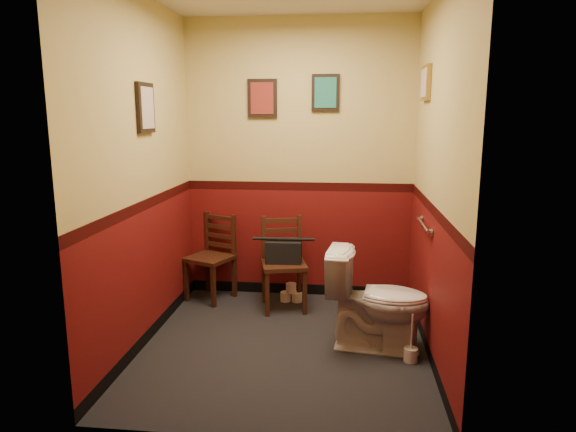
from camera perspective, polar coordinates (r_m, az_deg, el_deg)
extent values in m
cube|color=black|center=(4.20, -0.39, -14.20)|extent=(2.20, 2.40, 0.00)
cube|color=#5A0E0E|center=(5.00, 1.22, 6.06)|extent=(2.20, 0.00, 2.70)
cube|color=#5A0E0E|center=(2.64, -3.50, 1.32)|extent=(2.20, 0.00, 2.70)
cube|color=#5A0E0E|center=(4.09, -15.94, 4.46)|extent=(0.00, 2.40, 2.70)
cube|color=#5A0E0E|center=(3.84, 16.13, 4.04)|extent=(0.00, 2.40, 2.70)
cylinder|color=silver|center=(4.15, 14.79, -1.00)|extent=(0.03, 0.50, 0.03)
cylinder|color=silver|center=(3.91, 15.59, -1.78)|extent=(0.02, 0.06, 0.06)
cylinder|color=silver|center=(4.39, 14.58, -0.31)|extent=(0.02, 0.06, 0.06)
cube|color=black|center=(5.01, -2.87, 12.93)|extent=(0.28, 0.03, 0.36)
cube|color=maroon|center=(4.99, -2.90, 12.93)|extent=(0.22, 0.01, 0.30)
cube|color=black|center=(4.95, 4.19, 13.51)|extent=(0.26, 0.03, 0.34)
cube|color=#247465|center=(4.93, 4.19, 13.52)|extent=(0.20, 0.01, 0.28)
cube|color=black|center=(4.15, -15.56, 11.50)|extent=(0.03, 0.30, 0.38)
cube|color=#BDA694|center=(4.15, -15.34, 11.51)|extent=(0.01, 0.24, 0.31)
cube|color=olive|center=(4.41, 15.09, 14.09)|extent=(0.03, 0.34, 0.28)
cube|color=#BDA694|center=(4.41, 14.86, 14.10)|extent=(0.01, 0.28, 0.22)
imported|color=white|center=(4.07, 9.93, -9.26)|extent=(0.84, 0.54, 0.77)
cylinder|color=silver|center=(4.04, 13.47, -14.75)|extent=(0.10, 0.10, 0.10)
cylinder|color=silver|center=(3.97, 13.59, -12.52)|extent=(0.01, 0.01, 0.29)
cube|color=#412013|center=(5.10, -8.66, -4.64)|extent=(0.52, 0.52, 0.04)
cube|color=#412013|center=(5.14, -11.23, -7.02)|extent=(0.05, 0.05, 0.42)
cube|color=#412013|center=(5.38, -8.86, -6.10)|extent=(0.05, 0.05, 0.42)
cube|color=#412013|center=(4.93, -8.29, -7.71)|extent=(0.05, 0.05, 0.42)
cube|color=#412013|center=(5.19, -5.97, -6.70)|extent=(0.05, 0.05, 0.42)
cube|color=#412013|center=(5.28, -8.97, -1.75)|extent=(0.05, 0.04, 0.42)
cube|color=#412013|center=(5.08, -6.04, -2.19)|extent=(0.05, 0.04, 0.42)
cube|color=#412013|center=(5.20, -7.50, -3.21)|extent=(0.30, 0.15, 0.04)
cube|color=#412013|center=(5.18, -7.52, -2.22)|extent=(0.30, 0.15, 0.04)
cube|color=#412013|center=(5.16, -7.55, -1.21)|extent=(0.30, 0.15, 0.04)
cube|color=#412013|center=(5.14, -7.58, -0.20)|extent=(0.30, 0.15, 0.04)
cube|color=#412013|center=(4.79, -0.47, -5.41)|extent=(0.48, 0.48, 0.04)
cube|color=#412013|center=(4.68, -2.32, -8.60)|extent=(0.05, 0.05, 0.43)
cube|color=#412013|center=(5.00, -2.67, -7.27)|extent=(0.05, 0.05, 0.43)
cube|color=#412013|center=(4.72, 1.88, -8.43)|extent=(0.05, 0.05, 0.43)
cube|color=#412013|center=(5.04, 1.25, -7.12)|extent=(0.05, 0.05, 0.43)
cube|color=#412013|center=(4.89, -2.72, -2.48)|extent=(0.04, 0.04, 0.43)
cube|color=#412013|center=(4.92, 1.27, -2.36)|extent=(0.04, 0.04, 0.43)
cube|color=#412013|center=(4.93, -0.72, -3.76)|extent=(0.32, 0.10, 0.04)
cube|color=#412013|center=(4.91, -0.72, -2.69)|extent=(0.32, 0.10, 0.04)
cube|color=#412013|center=(4.89, -0.72, -1.60)|extent=(0.32, 0.10, 0.04)
cube|color=#412013|center=(4.87, -0.73, -0.51)|extent=(0.32, 0.10, 0.04)
cube|color=black|center=(4.76, -0.47, -4.01)|extent=(0.33, 0.17, 0.20)
cylinder|color=black|center=(4.72, -0.47, -2.57)|extent=(0.29, 0.04, 0.03)
cylinder|color=silver|center=(5.09, -0.27, -8.94)|extent=(0.10, 0.10, 0.09)
cylinder|color=silver|center=(5.08, 0.99, -8.99)|extent=(0.10, 0.10, 0.09)
cylinder|color=silver|center=(5.04, 0.35, -8.01)|extent=(0.10, 0.10, 0.09)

